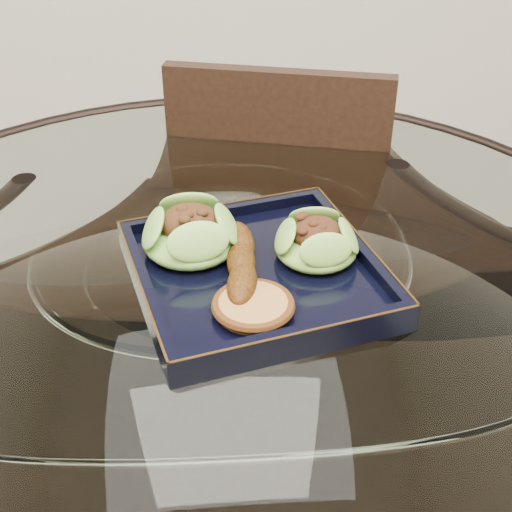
{
  "coord_description": "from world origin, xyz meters",
  "views": [
    {
      "loc": [
        -0.02,
        -0.68,
        1.26
      ],
      "look_at": [
        0.04,
        -0.02,
        0.8
      ],
      "focal_mm": 50.0,
      "sensor_mm": 36.0,
      "label": 1
    }
  ],
  "objects": [
    {
      "name": "navy_plate",
      "position": [
        0.04,
        -0.02,
        0.77
      ],
      "size": [
        0.33,
        0.33,
        0.02
      ],
      "primitive_type": "cube",
      "rotation": [
        0.0,
        0.0,
        0.25
      ],
      "color": "black",
      "rests_on": "dining_table"
    },
    {
      "name": "roasted_plantain",
      "position": [
        0.02,
        -0.02,
        0.8
      ],
      "size": [
        0.04,
        0.15,
        0.03
      ],
      "primitive_type": "ellipsoid",
      "rotation": [
        0.0,
        0.0,
        1.53
      ],
      "color": "#60310A",
      "rests_on": "navy_plate"
    },
    {
      "name": "lettuce_wrap_right",
      "position": [
        0.11,
        0.01,
        0.8
      ],
      "size": [
        0.13,
        0.13,
        0.03
      ],
      "primitive_type": "ellipsoid",
      "rotation": [
        0.0,
        0.0,
        -0.41
      ],
      "color": "#5D922A",
      "rests_on": "navy_plate"
    },
    {
      "name": "dining_chair",
      "position": [
        0.08,
        0.27,
        0.49
      ],
      "size": [
        0.46,
        0.46,
        0.88
      ],
      "rotation": [
        0.0,
        0.0,
        -0.26
      ],
      "color": "black",
      "rests_on": "ground"
    },
    {
      "name": "crumb_patty",
      "position": [
        0.03,
        -0.09,
        0.79
      ],
      "size": [
        0.1,
        0.1,
        0.01
      ],
      "primitive_type": "cylinder",
      "rotation": [
        0.0,
        0.0,
        0.32
      ],
      "color": "#BD7C3F",
      "rests_on": "navy_plate"
    },
    {
      "name": "dining_table",
      "position": [
        -0.0,
        -0.0,
        0.6
      ],
      "size": [
        1.13,
        1.13,
        0.77
      ],
      "color": "white",
      "rests_on": "ground"
    },
    {
      "name": "lettuce_wrap_left",
      "position": [
        -0.03,
        0.03,
        0.8
      ],
      "size": [
        0.14,
        0.14,
        0.04
      ],
      "primitive_type": "ellipsoid",
      "rotation": [
        0.0,
        0.0,
        -0.33
      ],
      "color": "#518C28",
      "rests_on": "navy_plate"
    }
  ]
}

